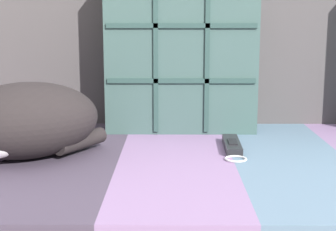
% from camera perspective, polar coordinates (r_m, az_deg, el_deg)
% --- Properties ---
extents(sofa_backrest, '(1.81, 0.14, 0.44)m').
position_cam_1_polar(sofa_backrest, '(1.55, 10.07, 7.66)').
color(sofa_backrest, '#474242').
rests_on(sofa_backrest, couch).
extents(throw_pillow_quilted, '(0.40, 0.14, 0.42)m').
position_cam_1_polar(throw_pillow_quilted, '(1.39, 1.45, 7.08)').
color(throw_pillow_quilted, '#38514C').
rests_on(throw_pillow_quilted, couch).
extents(sleeping_cat, '(0.39, 0.35, 0.17)m').
position_cam_1_polar(sleeping_cat, '(1.16, -16.09, -0.79)').
color(sleeping_cat, black).
rests_on(sleeping_cat, couch).
extents(game_remote_far, '(0.05, 0.20, 0.02)m').
position_cam_1_polar(game_remote_far, '(1.21, 7.13, -3.36)').
color(game_remote_far, black).
rests_on(game_remote_far, couch).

